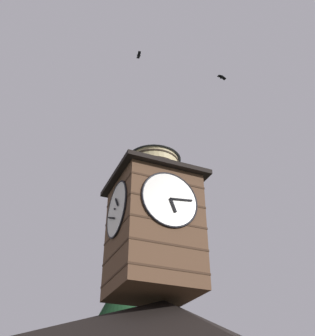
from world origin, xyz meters
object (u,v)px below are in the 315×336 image
object	(u,v)px
clock_tower	(153,220)
flying_bird_high	(222,77)
moon	(158,305)
flying_bird_low	(139,55)

from	to	relation	value
clock_tower	flying_bird_high	world-z (taller)	flying_bird_high
clock_tower	moon	bearing A→B (deg)	-113.73
moon	flying_bird_high	distance (m)	35.92
clock_tower	flying_bird_low	bearing A→B (deg)	46.94
flying_bird_low	moon	bearing A→B (deg)	-115.06
flying_bird_high	flying_bird_low	distance (m)	5.63
moon	flying_bird_low	world-z (taller)	flying_bird_low
flying_bird_high	moon	bearing A→B (deg)	-106.75
clock_tower	moon	xyz separation A→B (m)	(-14.06, -31.98, 4.48)
flying_bird_high	clock_tower	bearing A→B (deg)	-27.87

